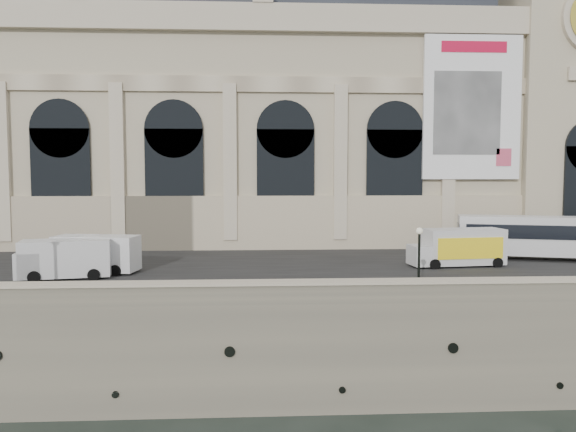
{
  "coord_description": "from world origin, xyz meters",
  "views": [
    {
      "loc": [
        3.57,
        -29.12,
        12.94
      ],
      "look_at": [
        6.24,
        22.0,
        9.13
      ],
      "focal_mm": 35.0,
      "sensor_mm": 36.0,
      "label": 1
    }
  ],
  "objects_px": {
    "bus_right": "(536,236)",
    "van_b": "(60,259)",
    "van_c": "(91,254)",
    "lamp_right": "(419,261)",
    "box_truck": "(458,248)"
  },
  "relations": [
    {
      "from": "van_b",
      "to": "lamp_right",
      "type": "distance_m",
      "value": 23.11
    },
    {
      "from": "box_truck",
      "to": "lamp_right",
      "type": "bearing_deg",
      "value": -121.45
    },
    {
      "from": "van_b",
      "to": "box_truck",
      "type": "xyz_separation_m",
      "value": [
        28.12,
        3.67,
        0.1
      ]
    },
    {
      "from": "bus_right",
      "to": "van_b",
      "type": "distance_m",
      "value": 36.0
    },
    {
      "from": "van_b",
      "to": "box_truck",
      "type": "distance_m",
      "value": 28.36
    },
    {
      "from": "bus_right",
      "to": "van_b",
      "type": "height_order",
      "value": "bus_right"
    },
    {
      "from": "van_c",
      "to": "lamp_right",
      "type": "height_order",
      "value": "lamp_right"
    },
    {
      "from": "van_c",
      "to": "bus_right",
      "type": "bearing_deg",
      "value": 6.96
    },
    {
      "from": "lamp_right",
      "to": "van_b",
      "type": "bearing_deg",
      "value": 165.72
    },
    {
      "from": "van_b",
      "to": "lamp_right",
      "type": "relative_size",
      "value": 1.59
    },
    {
      "from": "bus_right",
      "to": "lamp_right",
      "type": "height_order",
      "value": "lamp_right"
    },
    {
      "from": "bus_right",
      "to": "box_truck",
      "type": "distance_m",
      "value": 7.81
    },
    {
      "from": "bus_right",
      "to": "van_b",
      "type": "xyz_separation_m",
      "value": [
        -35.43,
        -6.35,
        -0.66
      ]
    },
    {
      "from": "box_truck",
      "to": "van_c",
      "type": "bearing_deg",
      "value": -176.82
    },
    {
      "from": "bus_right",
      "to": "van_c",
      "type": "height_order",
      "value": "bus_right"
    }
  ]
}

